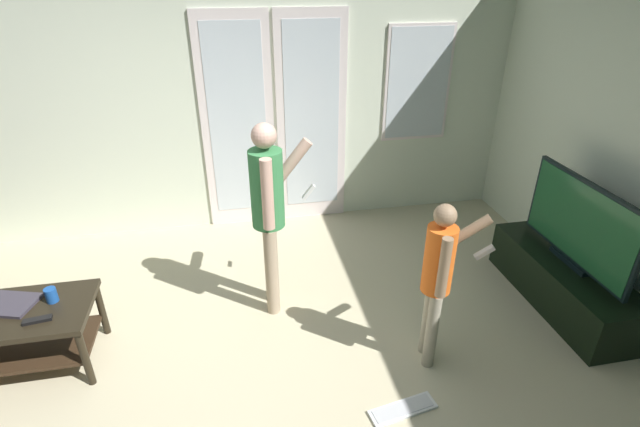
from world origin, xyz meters
The scene contains 11 objects.
ground_plane centered at (0.00, 0.00, -0.01)m, with size 6.28×4.94×0.02m, color beige.
wall_back_with_doors centered at (0.09, 2.44, 1.35)m, with size 6.28×0.09×2.77m.
coffee_table centered at (-1.31, 0.56, 0.35)m, with size 0.92×0.58×0.48m.
tv_stand centered at (2.74, 0.48, 0.20)m, with size 0.49×1.39×0.39m.
flat_screen_tv centered at (2.74, 0.48, 0.74)m, with size 0.08×1.16×0.70m.
person_adult centered at (0.41, 0.90, 0.93)m, with size 0.51×0.42×1.55m.
person_child centered at (1.42, 0.10, 0.74)m, with size 0.51×0.33×1.23m.
loose_keyboard centered at (1.09, -0.31, 0.01)m, with size 0.46×0.20×0.02m.
laptop_closed centered at (-1.38, 0.63, 0.49)m, with size 0.34×0.26×0.02m, color #3A3440.
cup_near_edge centered at (-1.11, 0.62, 0.53)m, with size 0.08×0.08×0.10m, color #1B4D9E.
dvd_remote_slim centered at (-1.14, 0.42, 0.49)m, with size 0.17×0.05×0.02m, color black.
Camera 1 is at (0.18, -2.22, 2.49)m, focal length 26.38 mm.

